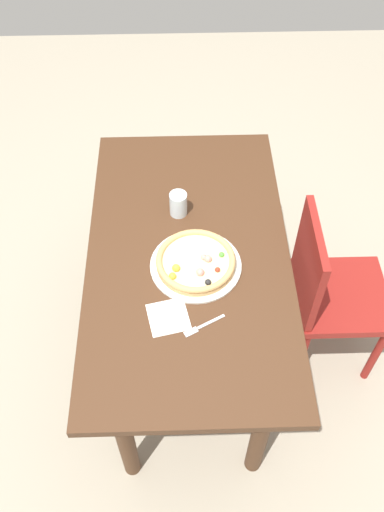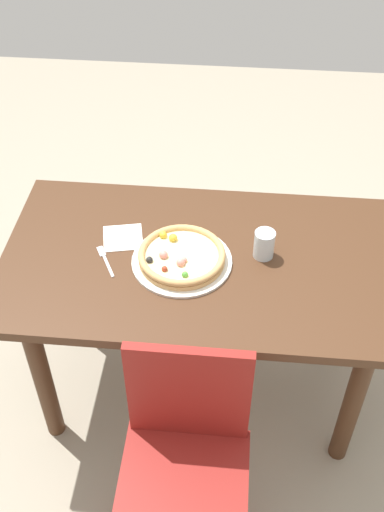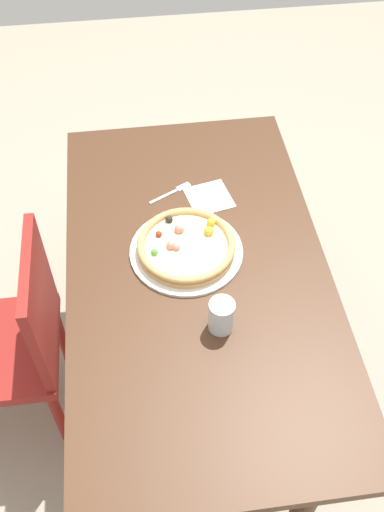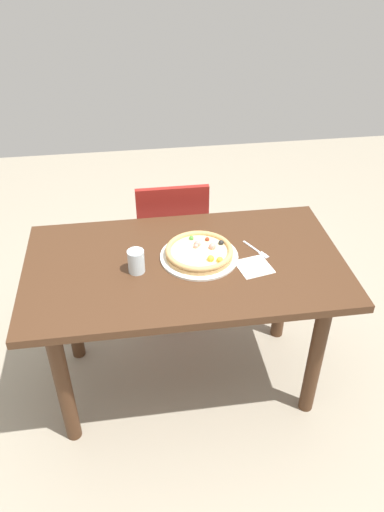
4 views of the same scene
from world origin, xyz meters
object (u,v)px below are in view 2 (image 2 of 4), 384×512
object	(u,v)px
plate	(182,261)
pizza	(181,256)
drinking_glass	(264,244)
dining_table	(202,282)
napkin	(123,238)
chair_near	(185,459)
fork	(105,258)

from	to	relation	value
plate	pizza	distance (m)	0.03
drinking_glass	pizza	bearing A→B (deg)	-167.65
plate	drinking_glass	xyz separation A→B (m)	(0.28, 0.06, 0.05)
dining_table	napkin	world-z (taller)	napkin
pizza	drinking_glass	size ratio (longest dim) A/B	2.90
chair_near	drinking_glass	size ratio (longest dim) A/B	8.48
chair_near	dining_table	bearing A→B (deg)	-89.89
dining_table	pizza	bearing A→B (deg)	-159.05
fork	drinking_glass	world-z (taller)	drinking_glass
pizza	chair_near	bearing A→B (deg)	-83.19
pizza	napkin	distance (m)	0.25
plate	napkin	bearing A→B (deg)	155.03
fork	napkin	size ratio (longest dim) A/B	1.10
chair_near	pizza	distance (m)	0.67
plate	napkin	xyz separation A→B (m)	(-0.23, 0.11, -0.00)
dining_table	fork	bearing A→B (deg)	-174.15
chair_near	napkin	distance (m)	0.80
chair_near	pizza	bearing A→B (deg)	-83.09
pizza	drinking_glass	distance (m)	0.29
dining_table	plate	size ratio (longest dim) A/B	4.03
fork	napkin	bearing A→B (deg)	-48.74
drinking_glass	plate	bearing A→B (deg)	-167.60
pizza	drinking_glass	xyz separation A→B (m)	(0.28, 0.06, 0.02)
napkin	dining_table	bearing A→B (deg)	-14.99
drinking_glass	napkin	xyz separation A→B (m)	(-0.51, 0.04, -0.05)
napkin	pizza	bearing A→B (deg)	-25.11
dining_table	pizza	world-z (taller)	pizza
plate	fork	xyz separation A→B (m)	(-0.27, -0.01, -0.00)
fork	napkin	distance (m)	0.12
chair_near	plate	bearing A→B (deg)	-83.22
fork	dining_table	bearing A→B (deg)	-111.69
chair_near	fork	bearing A→B (deg)	-59.39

